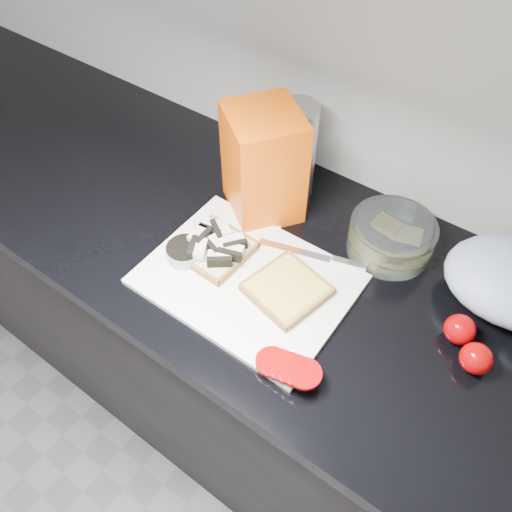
% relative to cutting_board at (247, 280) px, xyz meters
% --- Properties ---
extents(base_cabinet, '(3.50, 0.60, 0.86)m').
position_rel_cutting_board_xyz_m(base_cabinet, '(0.14, 0.09, -0.48)').
color(base_cabinet, black).
rests_on(base_cabinet, ground).
extents(countertop, '(3.50, 0.64, 0.04)m').
position_rel_cutting_board_xyz_m(countertop, '(0.14, 0.09, -0.03)').
color(countertop, black).
rests_on(countertop, base_cabinet).
extents(cutting_board, '(0.40, 0.30, 0.01)m').
position_rel_cutting_board_xyz_m(cutting_board, '(0.00, 0.00, 0.00)').
color(cutting_board, white).
rests_on(cutting_board, countertop).
extents(bread_left, '(0.14, 0.14, 0.04)m').
position_rel_cutting_board_xyz_m(bread_left, '(-0.09, 0.02, 0.02)').
color(bread_left, '#CBB68F').
rests_on(bread_left, cutting_board).
extents(bread_right, '(0.17, 0.17, 0.02)m').
position_rel_cutting_board_xyz_m(bread_right, '(0.08, 0.02, 0.02)').
color(bread_right, '#CBB68F').
rests_on(bread_right, cutting_board).
extents(tomato_slices, '(0.13, 0.08, 0.03)m').
position_rel_cutting_board_xyz_m(tomato_slices, '(0.18, -0.12, 0.02)').
color(tomato_slices, '#950305').
rests_on(tomato_slices, cutting_board).
extents(knife, '(0.22, 0.08, 0.01)m').
position_rel_cutting_board_xyz_m(knife, '(0.10, 0.13, 0.01)').
color(knife, silver).
rests_on(knife, cutting_board).
extents(seed_tub, '(0.08, 0.08, 0.04)m').
position_rel_cutting_board_xyz_m(seed_tub, '(-0.14, -0.03, 0.02)').
color(seed_tub, gray).
rests_on(seed_tub, countertop).
extents(tub_lid, '(0.09, 0.09, 0.01)m').
position_rel_cutting_board_xyz_m(tub_lid, '(-0.06, 0.14, -0.00)').
color(tub_lid, white).
rests_on(tub_lid, countertop).
extents(glass_bowl, '(0.18, 0.18, 0.07)m').
position_rel_cutting_board_xyz_m(glass_bowl, '(0.19, 0.24, 0.03)').
color(glass_bowl, silver).
rests_on(glass_bowl, countertop).
extents(bread_bag, '(0.21, 0.21, 0.24)m').
position_rel_cutting_board_xyz_m(bread_bag, '(-0.10, 0.20, 0.12)').
color(bread_bag, '#F45304').
rests_on(bread_bag, countertop).
extents(steel_canister, '(0.09, 0.09, 0.23)m').
position_rel_cutting_board_xyz_m(steel_canister, '(-0.08, 0.28, 0.11)').
color(steel_canister, '#B8B8BD').
rests_on(steel_canister, countertop).
extents(whole_tomatoes, '(0.10, 0.10, 0.06)m').
position_rel_cutting_board_xyz_m(whole_tomatoes, '(0.41, 0.10, 0.02)').
color(whole_tomatoes, '#950305').
rests_on(whole_tomatoes, countertop).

